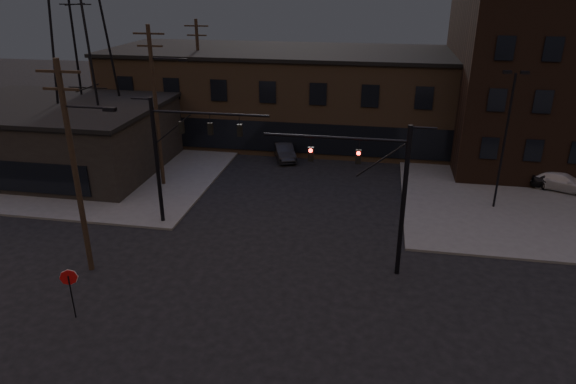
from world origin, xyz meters
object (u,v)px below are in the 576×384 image
object	(u,v)px
parked_car_lot_a	(558,178)
parked_car_lot_b	(562,181)
traffic_signal_far	(176,148)
car_crossing	(284,151)
stop_sign	(69,283)
traffic_signal_near	(381,185)

from	to	relation	value
parked_car_lot_a	parked_car_lot_b	bearing A→B (deg)	-174.67
traffic_signal_far	parked_car_lot_b	world-z (taller)	traffic_signal_far
traffic_signal_far	car_crossing	bearing A→B (deg)	73.70
parked_car_lot_a	car_crossing	distance (m)	21.18
traffic_signal_far	car_crossing	size ratio (longest dim) A/B	1.91
traffic_signal_far	stop_sign	world-z (taller)	traffic_signal_far
parked_car_lot_b	car_crossing	distance (m)	21.35
parked_car_lot_b	car_crossing	size ratio (longest dim) A/B	1.08
parked_car_lot_b	traffic_signal_far	bearing A→B (deg)	134.30
traffic_signal_near	traffic_signal_far	bearing A→B (deg)	163.83
traffic_signal_near	parked_car_lot_b	distance (m)	19.16
traffic_signal_far	car_crossing	world-z (taller)	traffic_signal_far
stop_sign	traffic_signal_far	bearing A→B (deg)	82.68
traffic_signal_far	car_crossing	xyz separation A→B (m)	(3.96, 13.53, -4.32)
stop_sign	parked_car_lot_a	size ratio (longest dim) A/B	0.60
car_crossing	traffic_signal_far	bearing A→B (deg)	-127.30
stop_sign	car_crossing	size ratio (longest dim) A/B	0.59
traffic_signal_far	parked_car_lot_b	size ratio (longest dim) A/B	1.76
traffic_signal_near	parked_car_lot_b	xyz separation A→B (m)	(12.94, 13.51, -4.12)
parked_car_lot_a	traffic_signal_near	bearing A→B (deg)	131.74
parked_car_lot_a	parked_car_lot_b	world-z (taller)	parked_car_lot_a
traffic_signal_near	stop_sign	size ratio (longest dim) A/B	3.23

